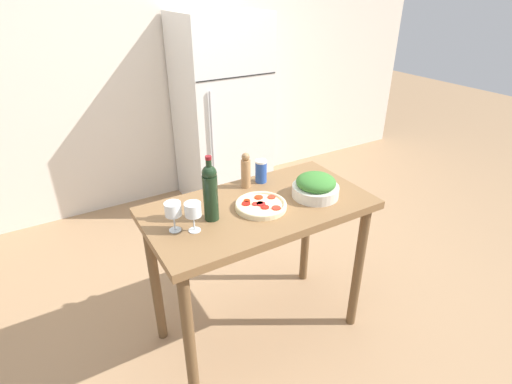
# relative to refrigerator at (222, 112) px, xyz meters

# --- Properties ---
(ground_plane) EXTENTS (14.00, 14.00, 0.00)m
(ground_plane) POSITION_rel_refrigerator_xyz_m (-0.62, -1.68, -0.85)
(ground_plane) COLOR #9E7A56
(wall_back) EXTENTS (6.40, 0.06, 2.60)m
(wall_back) POSITION_rel_refrigerator_xyz_m (-0.62, 0.37, 0.45)
(wall_back) COLOR silver
(wall_back) RESTS_ON ground_plane
(refrigerator) EXTENTS (0.74, 0.66, 1.70)m
(refrigerator) POSITION_rel_refrigerator_xyz_m (0.00, 0.00, 0.00)
(refrigerator) COLOR silver
(refrigerator) RESTS_ON ground_plane
(prep_counter) EXTENTS (1.18, 0.62, 0.89)m
(prep_counter) POSITION_rel_refrigerator_xyz_m (-0.62, -1.68, -0.10)
(prep_counter) COLOR brown
(prep_counter) RESTS_ON ground_plane
(wine_bottle) EXTENTS (0.07, 0.07, 0.33)m
(wine_bottle) POSITION_rel_refrigerator_xyz_m (-0.89, -1.68, 0.19)
(wine_bottle) COLOR black
(wine_bottle) RESTS_ON prep_counter
(wine_glass_near) EXTENTS (0.08, 0.08, 0.15)m
(wine_glass_near) POSITION_rel_refrigerator_xyz_m (-1.00, -1.74, 0.14)
(wine_glass_near) COLOR silver
(wine_glass_near) RESTS_ON prep_counter
(wine_glass_far) EXTENTS (0.08, 0.08, 0.15)m
(wine_glass_far) POSITION_rel_refrigerator_xyz_m (-1.08, -1.69, 0.14)
(wine_glass_far) COLOR silver
(wine_glass_far) RESTS_ON prep_counter
(pepper_mill) EXTENTS (0.05, 0.05, 0.20)m
(pepper_mill) POSITION_rel_refrigerator_xyz_m (-0.58, -1.47, 0.13)
(pepper_mill) COLOR #AD7F51
(pepper_mill) RESTS_ON prep_counter
(salad_bowl) EXTENTS (0.25, 0.25, 0.13)m
(salad_bowl) POSITION_rel_refrigerator_xyz_m (-0.31, -1.75, 0.09)
(salad_bowl) COLOR silver
(salad_bowl) RESTS_ON prep_counter
(homemade_pizza) EXTENTS (0.26, 0.26, 0.03)m
(homemade_pizza) POSITION_rel_refrigerator_xyz_m (-0.63, -1.71, 0.05)
(homemade_pizza) COLOR beige
(homemade_pizza) RESTS_ON prep_counter
(salt_canister) EXTENTS (0.07, 0.07, 0.13)m
(salt_canister) POSITION_rel_refrigerator_xyz_m (-0.47, -1.46, 0.10)
(salt_canister) COLOR #284CA3
(salt_canister) RESTS_ON prep_counter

